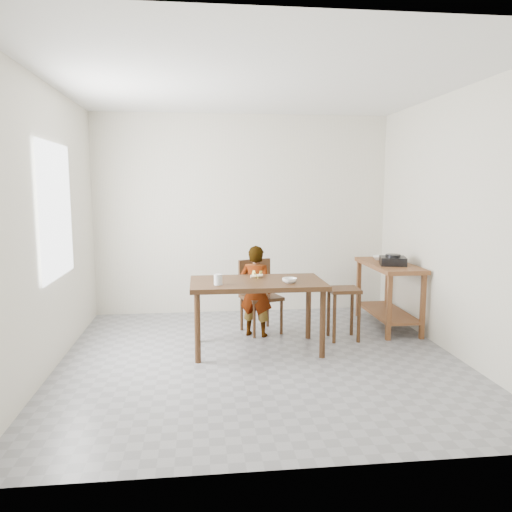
{
  "coord_description": "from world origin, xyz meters",
  "views": [
    {
      "loc": [
        -0.6,
        -4.82,
        1.73
      ],
      "look_at": [
        0.0,
        0.4,
        1.0
      ],
      "focal_mm": 35.0,
      "sensor_mm": 36.0,
      "label": 1
    }
  ],
  "objects": [
    {
      "name": "floor",
      "position": [
        0.0,
        0.0,
        -0.02
      ],
      "size": [
        4.0,
        4.0,
        0.04
      ],
      "primitive_type": "cube",
      "color": "gray",
      "rests_on": "ground"
    },
    {
      "name": "ceiling",
      "position": [
        0.0,
        0.0,
        2.72
      ],
      "size": [
        4.0,
        4.0,
        0.04
      ],
      "primitive_type": "cube",
      "color": "white",
      "rests_on": "wall_back"
    },
    {
      "name": "wall_back",
      "position": [
        0.0,
        2.02,
        1.35
      ],
      "size": [
        4.0,
        0.04,
        2.7
      ],
      "primitive_type": "cube",
      "color": "silver",
      "rests_on": "ground"
    },
    {
      "name": "wall_front",
      "position": [
        0.0,
        -2.02,
        1.35
      ],
      "size": [
        4.0,
        0.04,
        2.7
      ],
      "primitive_type": "cube",
      "color": "silver",
      "rests_on": "ground"
    },
    {
      "name": "wall_left",
      "position": [
        -2.02,
        0.0,
        1.35
      ],
      "size": [
        0.04,
        4.0,
        2.7
      ],
      "primitive_type": "cube",
      "color": "silver",
      "rests_on": "ground"
    },
    {
      "name": "wall_right",
      "position": [
        2.02,
        0.0,
        1.35
      ],
      "size": [
        0.04,
        4.0,
        2.7
      ],
      "primitive_type": "cube",
      "color": "silver",
      "rests_on": "ground"
    },
    {
      "name": "window_pane",
      "position": [
        -1.97,
        0.2,
        1.5
      ],
      "size": [
        0.02,
        1.1,
        1.3
      ],
      "primitive_type": "cube",
      "color": "white",
      "rests_on": "wall_left"
    },
    {
      "name": "dining_table",
      "position": [
        0.0,
        0.3,
        0.38
      ],
      "size": [
        1.4,
        0.8,
        0.75
      ],
      "primitive_type": null,
      "color": "#3E2412",
      "rests_on": "floor"
    },
    {
      "name": "prep_counter",
      "position": [
        1.72,
        1.0,
        0.4
      ],
      "size": [
        0.5,
        1.2,
        0.8
      ],
      "primitive_type": null,
      "color": "brown",
      "rests_on": "floor"
    },
    {
      "name": "child",
      "position": [
        0.04,
        0.81,
        0.53
      ],
      "size": [
        0.46,
        0.4,
        1.07
      ],
      "primitive_type": "imported",
      "rotation": [
        0.0,
        0.0,
        2.71
      ],
      "color": "white",
      "rests_on": "floor"
    },
    {
      "name": "dining_chair",
      "position": [
        0.13,
        0.95,
        0.43
      ],
      "size": [
        0.53,
        0.53,
        0.86
      ],
      "primitive_type": null,
      "rotation": [
        0.0,
        0.0,
        0.33
      ],
      "color": "#3E2412",
      "rests_on": "floor"
    },
    {
      "name": "stool",
      "position": [
        1.02,
        0.56,
        0.3
      ],
      "size": [
        0.35,
        0.35,
        0.6
      ],
      "primitive_type": null,
      "rotation": [
        0.0,
        0.0,
        -0.02
      ],
      "color": "#3E2412",
      "rests_on": "floor"
    },
    {
      "name": "glass_tumbler",
      "position": [
        -0.42,
        0.13,
        0.8
      ],
      "size": [
        0.1,
        0.1,
        0.11
      ],
      "primitive_type": "cylinder",
      "rotation": [
        0.0,
        0.0,
        0.16
      ],
      "color": "silver",
      "rests_on": "dining_table"
    },
    {
      "name": "small_bowl",
      "position": [
        0.32,
        0.16,
        0.77
      ],
      "size": [
        0.17,
        0.17,
        0.05
      ],
      "primitive_type": "imported",
      "rotation": [
        0.0,
        0.0,
        0.11
      ],
      "color": "white",
      "rests_on": "dining_table"
    },
    {
      "name": "banana",
      "position": [
        0.01,
        0.47,
        0.78
      ],
      "size": [
        0.15,
        0.11,
        0.05
      ],
      "primitive_type": null,
      "rotation": [
        0.0,
        0.0,
        0.02
      ],
      "color": "#D7C953",
      "rests_on": "dining_table"
    },
    {
      "name": "serving_bowl",
      "position": [
        1.71,
        1.3,
        0.82
      ],
      "size": [
        0.23,
        0.23,
        0.05
      ],
      "primitive_type": "imported",
      "rotation": [
        0.0,
        0.0,
        -0.18
      ],
      "color": "white",
      "rests_on": "prep_counter"
    },
    {
      "name": "gas_burner",
      "position": [
        1.71,
        0.86,
        0.85
      ],
      "size": [
        0.36,
        0.36,
        0.1
      ],
      "primitive_type": "cube",
      "rotation": [
        0.0,
        0.0,
        -0.26
      ],
      "color": "black",
      "rests_on": "prep_counter"
    }
  ]
}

